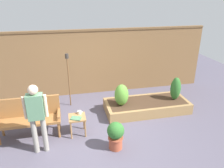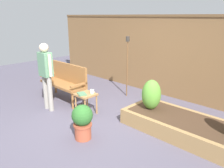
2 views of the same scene
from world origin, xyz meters
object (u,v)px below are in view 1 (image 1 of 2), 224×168
garden_bench (29,115)px  book_on_table (76,118)px  potted_boxwood (116,134)px  shrub_near_bench (121,95)px  person_by_bench (36,114)px  tiki_torch (68,71)px  side_table (77,120)px  shrub_far_corner (176,89)px  cup_on_table (79,112)px

garden_bench → book_on_table: 1.13m
potted_boxwood → shrub_near_bench: shrub_near_bench is taller
garden_bench → person_by_bench: (0.29, -0.69, 0.39)m
tiki_torch → side_table: bearing=-85.8°
shrub_far_corner → tiki_torch: bearing=163.9°
person_by_bench → shrub_near_bench: bearing=28.4°
garden_bench → side_table: garden_bench is taller
side_table → book_on_table: size_ratio=2.01×
book_on_table → side_table: bearing=96.3°
potted_boxwood → garden_bench: bearing=153.3°
book_on_table → shrub_near_bench: (1.29, 0.76, 0.11)m
tiki_torch → shrub_far_corner: bearing=-16.1°
book_on_table → tiki_torch: 1.74m
cup_on_table → person_by_bench: bearing=-146.7°
shrub_near_bench → person_by_bench: size_ratio=0.39×
shrub_near_bench → tiki_torch: (-1.38, 0.86, 0.51)m
garden_bench → cup_on_table: garden_bench is taller
shrub_near_bench → potted_boxwood: bearing=-109.7°
garden_bench → person_by_bench: bearing=-67.5°
cup_on_table → tiki_torch: (-0.18, 1.40, 0.60)m
garden_bench → shrub_near_bench: size_ratio=2.36×
shrub_near_bench → book_on_table: bearing=-149.7°
cup_on_table → shrub_far_corner: shrub_far_corner is taller
side_table → shrub_far_corner: shrub_far_corner is taller
side_table → person_by_bench: (-0.82, -0.46, 0.54)m
side_table → shrub_far_corner: size_ratio=0.70×
shrub_far_corner → tiki_torch: (-3.00, 0.86, 0.48)m
shrub_far_corner → person_by_bench: size_ratio=0.44×
side_table → person_by_bench: size_ratio=0.31×
cup_on_table → tiki_torch: 1.54m
garden_bench → cup_on_table: 1.18m
garden_bench → shrub_far_corner: size_ratio=2.11×
garden_bench → shrub_near_bench: bearing=10.4°
side_table → tiki_torch: bearing=94.2°
side_table → book_on_table: 0.13m
shrub_near_bench → person_by_bench: (-2.09, -1.13, 0.33)m
book_on_table → shrub_far_corner: (2.91, 0.76, 0.15)m
book_on_table → shrub_near_bench: 1.50m
side_table → shrub_near_bench: shrub_near_bench is taller
side_table → person_by_bench: bearing=-150.7°
shrub_near_bench → cup_on_table: bearing=-155.6°
side_table → potted_boxwood: size_ratio=0.74×
book_on_table → person_by_bench: (-0.79, -0.37, 0.44)m
potted_boxwood → person_by_bench: 1.71m
side_table → book_on_table: (-0.03, -0.09, 0.10)m
book_on_table → shrub_far_corner: 3.01m
garden_bench → person_by_bench: 0.84m
book_on_table → potted_boxwood: bearing=-14.9°
side_table → book_on_table: bearing=-106.9°
book_on_table → person_by_bench: 0.98m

